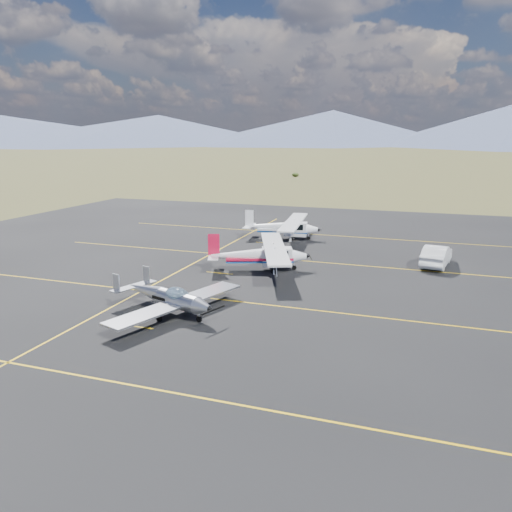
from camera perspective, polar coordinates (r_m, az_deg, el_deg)
The scene contains 6 objects.
ground at distance 28.49m, azimuth -4.61°, elevation -6.33°, with size 1600.00×1600.00×0.00m, color #383D1C.
apron at distance 34.69m, azimuth 0.01°, elevation -2.62°, with size 72.00×72.00×0.02m, color black.
aircraft_low_wing at distance 28.19m, azimuth -9.90°, elevation -4.69°, with size 6.67×9.02×1.98m.
aircraft_cessna at distance 36.51m, azimuth 0.40°, elevation 0.19°, with size 7.65×10.64×2.75m.
aircraft_plain at distance 47.85m, azimuth 3.06°, elevation 3.36°, with size 6.45×10.69×2.69m.
sedan at distance 40.34m, azimuth 19.91°, elevation 0.06°, with size 1.70×4.86×1.60m, color white.
Camera 1 is at (10.86, -24.49, 9.70)m, focal length 35.00 mm.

